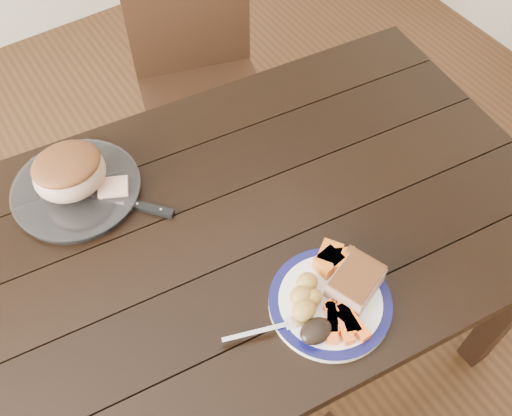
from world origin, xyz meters
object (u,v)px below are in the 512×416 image
chair_far (199,74)px  fork (271,329)px  serving_platter (77,190)px  pork_slice (355,283)px  dinner_plate (330,303)px  roast_joint (70,174)px  carving_knife (134,205)px  dining_table (224,251)px

chair_far → fork: chair_far is taller
serving_platter → pork_slice: size_ratio=2.79×
dinner_plate → serving_platter: size_ratio=0.86×
serving_platter → roast_joint: size_ratio=1.76×
pork_slice → carving_knife: 0.55m
dinner_plate → serving_platter: serving_platter is taller
chair_far → serving_platter: size_ratio=3.08×
chair_far → serving_platter: (-0.58, -0.45, 0.23)m
dining_table → dinner_plate: 0.32m
chair_far → roast_joint: (-0.58, -0.45, 0.30)m
chair_far → fork: (-0.39, -1.01, 0.25)m
dining_table → carving_knife: carving_knife is taller
pork_slice → roast_joint: (-0.39, 0.58, 0.03)m
pork_slice → carving_knife: size_ratio=0.42×
fork → serving_platter: bearing=127.2°
chair_far → serving_platter: 0.77m
carving_knife → serving_platter: bearing=179.5°
chair_far → dinner_plate: (-0.25, -1.02, 0.23)m
roast_joint → dinner_plate: bearing=-60.2°
carving_knife → chair_far: bearing=98.7°
dining_table → serving_platter: (-0.24, 0.29, 0.10)m
roast_joint → pork_slice: bearing=-56.3°
serving_platter → carving_knife: size_ratio=1.18×
dining_table → fork: bearing=-100.2°
dining_table → roast_joint: (-0.24, 0.29, 0.17)m
dining_table → serving_platter: size_ratio=5.60×
pork_slice → fork: pork_slice is taller
pork_slice → dining_table: bearing=117.1°
pork_slice → fork: bearing=174.0°
roast_joint → dining_table: bearing=-50.5°
dinner_plate → pork_slice: bearing=-4.8°
serving_platter → fork: (0.19, -0.56, 0.01)m
serving_platter → carving_knife: 0.15m
roast_joint → carving_knife: size_ratio=0.67×
dining_table → pork_slice: pork_slice is taller
chair_far → roast_joint: size_ratio=5.42×
serving_platter → pork_slice: pork_slice is taller
pork_slice → dinner_plate: bearing=175.2°
chair_far → dinner_plate: 1.08m
dinner_plate → dining_table: bearing=107.7°
dining_table → carving_knife: (-0.14, 0.17, 0.10)m
carving_knife → fork: bearing=-28.9°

